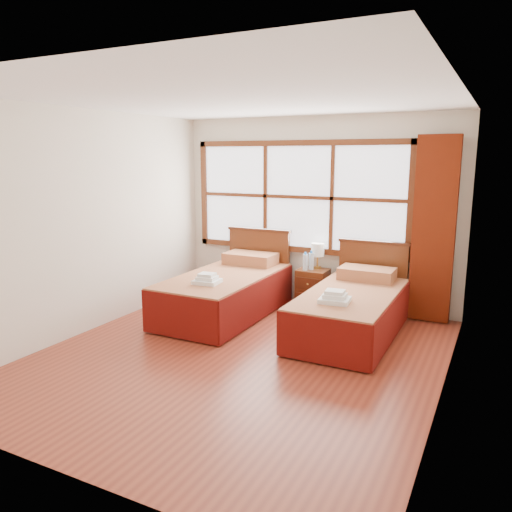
% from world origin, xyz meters
% --- Properties ---
extents(floor, '(4.50, 4.50, 0.00)m').
position_xyz_m(floor, '(0.00, 0.00, 0.00)').
color(floor, brown).
rests_on(floor, ground).
extents(ceiling, '(4.50, 4.50, 0.00)m').
position_xyz_m(ceiling, '(0.00, 0.00, 2.60)').
color(ceiling, white).
rests_on(ceiling, wall_back).
extents(wall_back, '(4.00, 0.00, 4.00)m').
position_xyz_m(wall_back, '(0.00, 2.25, 1.30)').
color(wall_back, silver).
rests_on(wall_back, floor).
extents(wall_left, '(0.00, 4.50, 4.50)m').
position_xyz_m(wall_left, '(-2.00, 0.00, 1.30)').
color(wall_left, silver).
rests_on(wall_left, floor).
extents(wall_right, '(0.00, 4.50, 4.50)m').
position_xyz_m(wall_right, '(2.00, 0.00, 1.30)').
color(wall_right, silver).
rests_on(wall_right, floor).
extents(window, '(3.16, 0.06, 1.56)m').
position_xyz_m(window, '(-0.25, 2.21, 1.50)').
color(window, white).
rests_on(window, wall_back).
extents(curtain, '(0.50, 0.16, 2.30)m').
position_xyz_m(curtain, '(1.60, 2.11, 1.17)').
color(curtain, '#611B09').
rests_on(curtain, wall_back).
extents(bed_left, '(1.06, 2.08, 1.03)m').
position_xyz_m(bed_left, '(-0.83, 1.20, 0.31)').
color(bed_left, '#431D0E').
rests_on(bed_left, floor).
extents(bed_right, '(1.01, 2.03, 0.97)m').
position_xyz_m(bed_right, '(0.86, 1.20, 0.30)').
color(bed_right, '#431D0E').
rests_on(bed_right, floor).
extents(nightstand, '(0.40, 0.40, 0.54)m').
position_xyz_m(nightstand, '(0.08, 1.99, 0.27)').
color(nightstand, '#5A2A13').
rests_on(nightstand, floor).
extents(towels_left, '(0.33, 0.29, 0.13)m').
position_xyz_m(towels_left, '(-0.79, 0.65, 0.60)').
color(towels_left, white).
rests_on(towels_left, bed_left).
extents(towels_right, '(0.34, 0.31, 0.13)m').
position_xyz_m(towels_right, '(0.81, 0.67, 0.57)').
color(towels_right, white).
rests_on(towels_right, bed_right).
extents(lamp, '(0.18, 0.18, 0.35)m').
position_xyz_m(lamp, '(0.10, 2.11, 0.78)').
color(lamp, '#B38739').
rests_on(lamp, nightstand).
extents(bottle_near, '(0.07, 0.07, 0.25)m').
position_xyz_m(bottle_near, '(-0.01, 1.91, 0.65)').
color(bottle_near, silver).
rests_on(bottle_near, nightstand).
extents(bottle_far, '(0.07, 0.07, 0.26)m').
position_xyz_m(bottle_far, '(0.05, 1.98, 0.66)').
color(bottle_far, silver).
rests_on(bottle_far, nightstand).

